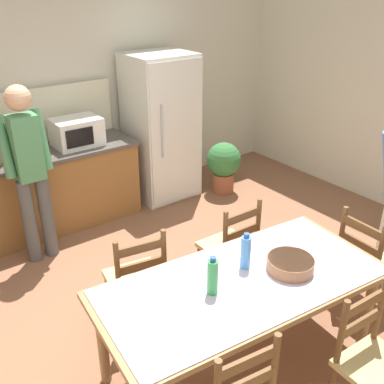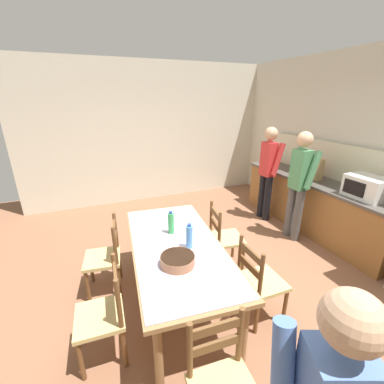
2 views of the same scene
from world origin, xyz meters
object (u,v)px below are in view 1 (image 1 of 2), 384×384
object	(u,v)px
bottle_off_centre	(246,252)
serving_bowl	(290,263)
refrigerator	(161,128)
microwave	(77,132)
bottle_near_centre	(213,276)
chair_side_far_right	(231,247)
chair_side_far_left	(137,280)
chair_side_near_right	(373,363)
dining_table	(243,290)
potted_plant	(224,164)
person_at_counter	(29,167)
chair_head_end	(366,262)

from	to	relation	value
bottle_off_centre	serving_bowl	distance (m)	0.31
bottle_off_centre	refrigerator	bearing A→B (deg)	68.63
microwave	bottle_off_centre	bearing A→B (deg)	-88.97
bottle_off_centre	serving_bowl	bearing A→B (deg)	-42.29
bottle_near_centre	chair_side_far_right	xyz separation A→B (m)	(0.76, 0.68, -0.43)
chair_side_far_left	refrigerator	bearing A→B (deg)	-118.01
refrigerator	bottle_off_centre	size ratio (longest dim) A/B	6.55
microwave	chair_side_near_right	distance (m)	3.59
dining_table	chair_side_far_left	size ratio (longest dim) A/B	2.25
serving_bowl	potted_plant	world-z (taller)	serving_bowl
person_at_counter	chair_head_end	bearing A→B (deg)	-140.94
potted_plant	dining_table	bearing A→B (deg)	-127.93
dining_table	potted_plant	size ratio (longest dim) A/B	3.06
serving_bowl	chair_side_far_left	distance (m)	1.19
chair_side_far_left	serving_bowl	bearing A→B (deg)	138.18
dining_table	chair_side_near_right	bearing A→B (deg)	-65.19
chair_side_far_right	refrigerator	bearing A→B (deg)	-106.10
refrigerator	chair_side_far_right	bearing A→B (deg)	-107.00
person_at_counter	potted_plant	bearing A→B (deg)	-88.33
chair_side_near_right	chair_head_end	bearing A→B (deg)	39.11
refrigerator	bottle_near_centre	world-z (taller)	refrigerator
chair_side_far_left	person_at_counter	xyz separation A→B (m)	(-0.27, 1.43, 0.53)
refrigerator	chair_side_far_left	distance (m)	2.49
chair_head_end	person_at_counter	bearing A→B (deg)	42.16
dining_table	potted_plant	distance (m)	2.92
chair_head_end	refrigerator	bearing A→B (deg)	5.80
microwave	serving_bowl	xyz separation A→B (m)	(0.27, -2.84, -0.24)
bottle_off_centre	serving_bowl	size ratio (longest dim) A/B	0.84
microwave	person_at_counter	bearing A→B (deg)	-143.50
dining_table	chair_head_end	world-z (taller)	chair_head_end
refrigerator	dining_table	world-z (taller)	refrigerator
dining_table	bottle_off_centre	xyz separation A→B (m)	(0.11, 0.10, 0.20)
microwave	chair_head_end	bearing A→B (deg)	-67.19
bottle_near_centre	chair_side_near_right	distance (m)	1.10
bottle_off_centre	potted_plant	xyz separation A→B (m)	(1.68, 2.19, -0.49)
refrigerator	microwave	world-z (taller)	refrigerator
refrigerator	microwave	bearing A→B (deg)	178.99
chair_side_far_right	person_at_counter	xyz separation A→B (m)	(-1.15, 1.52, 0.53)
refrigerator	potted_plant	distance (m)	0.93
bottle_near_centre	chair_side_far_left	bearing A→B (deg)	99.27
chair_side_near_right	chair_side_far_right	xyz separation A→B (m)	(0.15, 1.49, 0.00)
refrigerator	chair_head_end	world-z (taller)	refrigerator
refrigerator	potted_plant	size ratio (longest dim) A/B	2.65
chair_side_far_right	person_at_counter	bearing A→B (deg)	-51.90
chair_head_end	chair_side_far_left	bearing A→B (deg)	63.89
dining_table	bottle_near_centre	xyz separation A→B (m)	(-0.24, 0.02, 0.20)
chair_head_end	person_at_counter	size ratio (longest dim) A/B	0.53
bottle_near_centre	chair_side_near_right	bearing A→B (deg)	-53.15
person_at_counter	potted_plant	distance (m)	2.50
person_at_counter	refrigerator	bearing A→B (deg)	-74.26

